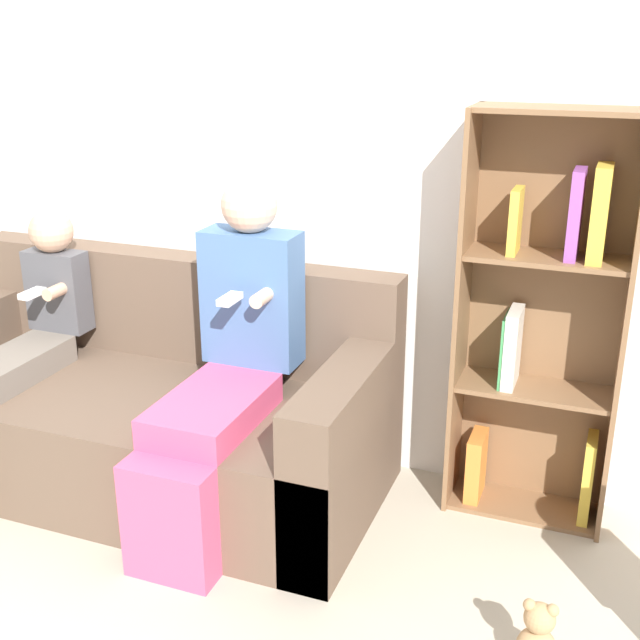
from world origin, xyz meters
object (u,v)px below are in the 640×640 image
(adult_seated, at_px, (227,356))
(bookshelf, at_px, (541,327))
(couch, at_px, (144,413))
(teddy_bear, at_px, (537,640))
(child_seated, at_px, (14,352))

(adult_seated, distance_m, bookshelf, 1.15)
(couch, distance_m, teddy_bear, 1.74)
(adult_seated, bearing_deg, child_seated, -176.85)
(child_seated, bearing_deg, bookshelf, 13.46)
(child_seated, relative_size, bookshelf, 0.69)
(teddy_bear, bearing_deg, child_seated, 169.31)
(adult_seated, distance_m, teddy_bear, 1.39)
(teddy_bear, bearing_deg, bookshelf, 99.41)
(teddy_bear, bearing_deg, adult_seated, 159.32)
(couch, height_order, adult_seated, adult_seated)
(adult_seated, relative_size, bookshelf, 0.83)
(adult_seated, bearing_deg, bookshelf, 21.88)
(child_seated, distance_m, bookshelf, 2.06)
(bookshelf, xyz_separation_m, teddy_bear, (0.15, -0.88, -0.63))
(bookshelf, distance_m, teddy_bear, 1.10)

